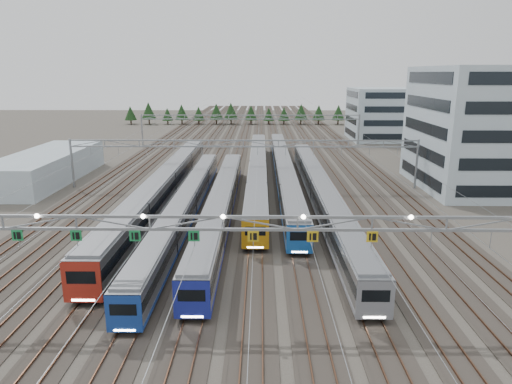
{
  "coord_description": "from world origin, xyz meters",
  "views": [
    {
      "loc": [
        2.83,
        -32.66,
        18.3
      ],
      "look_at": [
        2.19,
        23.8,
        3.5
      ],
      "focal_mm": 32.0,
      "sensor_mm": 36.0,
      "label": 1
    }
  ],
  "objects_px": {
    "train_e": "(284,170)",
    "gantry_near": "(223,226)",
    "train_f": "(321,191)",
    "depot_bldg_mid": "(459,135)",
    "train_b": "(186,204)",
    "gantry_mid": "(244,149)",
    "west_shed": "(46,167)",
    "train_a": "(165,185)",
    "depot_bldg_south": "(481,129)",
    "train_c": "(222,203)",
    "train_d": "(258,170)",
    "depot_bldg_north": "(391,114)",
    "gantry_far": "(250,121)"
  },
  "relations": [
    {
      "from": "train_e",
      "to": "depot_bldg_south",
      "type": "distance_m",
      "value": 32.35
    },
    {
      "from": "train_c",
      "to": "west_shed",
      "type": "relative_size",
      "value": 1.74
    },
    {
      "from": "depot_bldg_mid",
      "to": "gantry_far",
      "type": "bearing_deg",
      "value": 149.8
    },
    {
      "from": "train_d",
      "to": "depot_bldg_south",
      "type": "bearing_deg",
      "value": -5.36
    },
    {
      "from": "train_a",
      "to": "depot_bldg_north",
      "type": "bearing_deg",
      "value": 51.99
    },
    {
      "from": "west_shed",
      "to": "train_c",
      "type": "bearing_deg",
      "value": -33.06
    },
    {
      "from": "train_b",
      "to": "train_d",
      "type": "xyz_separation_m",
      "value": [
        9.0,
        20.6,
        0.19
      ]
    },
    {
      "from": "train_e",
      "to": "gantry_far",
      "type": "xyz_separation_m",
      "value": [
        -6.75,
        40.2,
        4.35
      ]
    },
    {
      "from": "train_c",
      "to": "gantry_far",
      "type": "xyz_separation_m",
      "value": [
        2.25,
        61.3,
        4.32
      ]
    },
    {
      "from": "train_a",
      "to": "gantry_mid",
      "type": "relative_size",
      "value": 1.15
    },
    {
      "from": "train_a",
      "to": "depot_bldg_mid",
      "type": "height_order",
      "value": "depot_bldg_mid"
    },
    {
      "from": "gantry_mid",
      "to": "gantry_far",
      "type": "xyz_separation_m",
      "value": [
        0.0,
        45.0,
        0.0
      ]
    },
    {
      "from": "train_e",
      "to": "west_shed",
      "type": "bearing_deg",
      "value": -179.98
    },
    {
      "from": "train_e",
      "to": "depot_bldg_north",
      "type": "distance_m",
      "value": 61.22
    },
    {
      "from": "west_shed",
      "to": "depot_bldg_south",
      "type": "bearing_deg",
      "value": -3.22
    },
    {
      "from": "train_e",
      "to": "gantry_near",
      "type": "height_order",
      "value": "gantry_near"
    },
    {
      "from": "depot_bldg_mid",
      "to": "west_shed",
      "type": "distance_m",
      "value": 79.18
    },
    {
      "from": "gantry_mid",
      "to": "train_a",
      "type": "bearing_deg",
      "value": -145.25
    },
    {
      "from": "train_a",
      "to": "train_b",
      "type": "relative_size",
      "value": 1.17
    },
    {
      "from": "train_b",
      "to": "gantry_near",
      "type": "xyz_separation_m",
      "value": [
        6.7,
        -23.58,
        5.14
      ]
    },
    {
      "from": "gantry_mid",
      "to": "west_shed",
      "type": "height_order",
      "value": "gantry_mid"
    },
    {
      "from": "train_b",
      "to": "depot_bldg_mid",
      "type": "height_order",
      "value": "depot_bldg_mid"
    },
    {
      "from": "depot_bldg_mid",
      "to": "train_a",
      "type": "bearing_deg",
      "value": -152.86
    },
    {
      "from": "gantry_near",
      "to": "train_d",
      "type": "bearing_deg",
      "value": 87.02
    },
    {
      "from": "train_e",
      "to": "train_f",
      "type": "relative_size",
      "value": 1.07
    },
    {
      "from": "train_e",
      "to": "train_b",
      "type": "bearing_deg",
      "value": -122.31
    },
    {
      "from": "gantry_near",
      "to": "depot_bldg_north",
      "type": "xyz_separation_m",
      "value": [
        39.09,
        96.68,
        0.02
      ]
    },
    {
      "from": "train_d",
      "to": "train_e",
      "type": "relative_size",
      "value": 0.95
    },
    {
      "from": "gantry_mid",
      "to": "depot_bldg_south",
      "type": "relative_size",
      "value": 2.56
    },
    {
      "from": "gantry_mid",
      "to": "train_c",
      "type": "bearing_deg",
      "value": -97.86
    },
    {
      "from": "train_f",
      "to": "train_a",
      "type": "bearing_deg",
      "value": 173.68
    },
    {
      "from": "train_f",
      "to": "depot_bldg_mid",
      "type": "height_order",
      "value": "depot_bldg_mid"
    },
    {
      "from": "train_e",
      "to": "west_shed",
      "type": "relative_size",
      "value": 2.3
    },
    {
      "from": "train_b",
      "to": "gantry_far",
      "type": "distance_m",
      "value": 62.07
    },
    {
      "from": "train_c",
      "to": "train_f",
      "type": "relative_size",
      "value": 0.81
    },
    {
      "from": "gantry_mid",
      "to": "gantry_near",
      "type": "bearing_deg",
      "value": -90.07
    },
    {
      "from": "train_a",
      "to": "depot_bldg_mid",
      "type": "distance_m",
      "value": 61.05
    },
    {
      "from": "west_shed",
      "to": "gantry_far",
      "type": "bearing_deg",
      "value": 49.25
    },
    {
      "from": "depot_bldg_north",
      "to": "train_c",
      "type": "bearing_deg",
      "value": -119.54
    },
    {
      "from": "gantry_mid",
      "to": "west_shed",
      "type": "relative_size",
      "value": 1.88
    },
    {
      "from": "depot_bldg_south",
      "to": "west_shed",
      "type": "bearing_deg",
      "value": 176.78
    },
    {
      "from": "train_f",
      "to": "depot_bldg_mid",
      "type": "distance_m",
      "value": 44.04
    },
    {
      "from": "train_d",
      "to": "west_shed",
      "type": "xyz_separation_m",
      "value": [
        -36.9,
        0.73,
        0.31
      ]
    },
    {
      "from": "train_c",
      "to": "gantry_far",
      "type": "relative_size",
      "value": 0.93
    },
    {
      "from": "train_a",
      "to": "train_b",
      "type": "bearing_deg",
      "value": -62.75
    },
    {
      "from": "gantry_near",
      "to": "depot_bldg_south",
      "type": "height_order",
      "value": "depot_bldg_south"
    },
    {
      "from": "train_c",
      "to": "train_d",
      "type": "height_order",
      "value": "train_d"
    },
    {
      "from": "train_e",
      "to": "depot_bldg_north",
      "type": "relative_size",
      "value": 3.14
    },
    {
      "from": "train_b",
      "to": "train_d",
      "type": "distance_m",
      "value": 22.48
    },
    {
      "from": "gantry_near",
      "to": "gantry_mid",
      "type": "bearing_deg",
      "value": 89.93
    }
  ]
}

